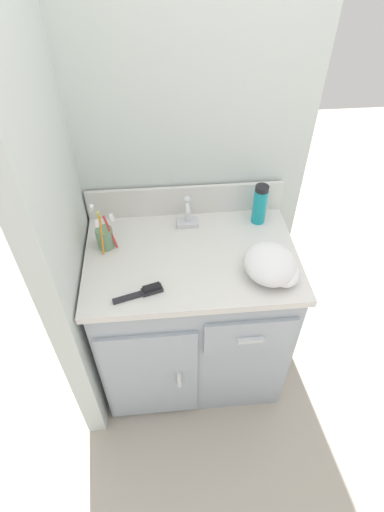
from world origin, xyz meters
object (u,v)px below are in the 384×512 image
shaving_cream_can (260,204)px  hand_towel (273,265)px  toothbrush_cup (105,237)px  hairbrush (145,292)px

shaving_cream_can → hand_towel: size_ratio=0.82×
toothbrush_cup → shaving_cream_can: bearing=9.2°
hairbrush → hand_towel: hand_towel is taller
toothbrush_cup → hairbrush: (0.15, -0.27, -0.04)m
toothbrush_cup → hairbrush: size_ratio=1.00×
hairbrush → hand_towel: bearing=-10.1°
toothbrush_cup → hand_towel: 0.66m
toothbrush_cup → shaving_cream_can: 0.65m
hairbrush → hand_towel: (0.47, 0.05, 0.04)m
shaving_cream_can → hand_towel: bearing=-92.6°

